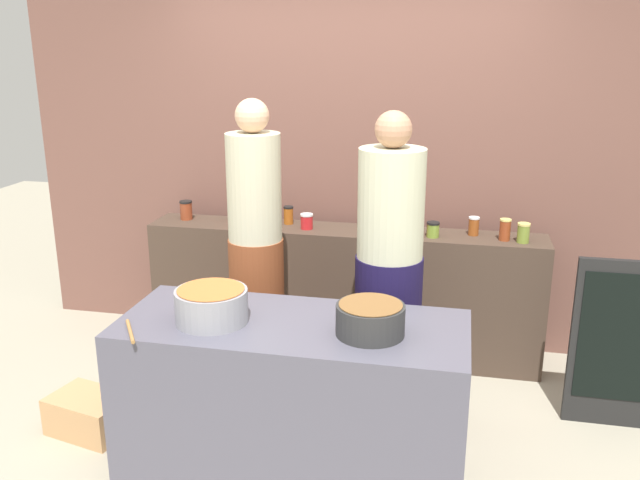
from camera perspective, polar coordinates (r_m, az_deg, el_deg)
ground at (r=3.92m, az=-1.12°, el=-16.36°), size 12.00×12.00×0.00m
storefront_wall at (r=4.75m, az=2.81°, el=8.95°), size 4.80×0.12×3.00m
display_shelf at (r=4.68m, az=1.93°, el=-4.44°), size 2.70×0.36×0.91m
prep_table at (r=3.46m, az=-2.32°, el=-13.29°), size 1.70×0.70×0.82m
preserve_jar_0 at (r=4.87m, az=-11.32°, el=2.52°), size 0.09×0.09×0.13m
preserve_jar_1 at (r=4.75m, az=-7.39°, el=2.38°), size 0.07×0.07×0.14m
preserve_jar_2 at (r=4.61m, az=-5.98°, el=1.88°), size 0.09×0.09×0.12m
preserve_jar_3 at (r=4.68m, az=-4.32°, el=2.05°), size 0.07×0.07×0.10m
preserve_jar_4 at (r=4.66m, az=-2.70°, el=2.14°), size 0.07×0.07×0.13m
preserve_jar_5 at (r=4.54m, az=-1.14°, el=1.60°), size 0.09×0.09×0.10m
preserve_jar_6 at (r=4.47m, az=6.80°, el=1.51°), size 0.08×0.08×0.14m
preserve_jar_7 at (r=4.43m, az=8.15°, el=1.20°), size 0.08×0.08×0.13m
preserve_jar_8 at (r=4.41m, az=9.59°, el=0.89°), size 0.08×0.08×0.10m
preserve_jar_9 at (r=4.50m, az=12.95°, el=1.17°), size 0.07×0.07×0.12m
preserve_jar_10 at (r=4.43m, az=15.47°, el=0.86°), size 0.07×0.07×0.14m
preserve_jar_11 at (r=4.41m, az=16.92°, el=0.59°), size 0.08×0.08×0.13m
cooking_pot_left at (r=3.29m, az=-9.22°, el=-5.52°), size 0.35×0.35×0.17m
cooking_pot_center at (r=3.13m, az=4.30°, el=-6.76°), size 0.32×0.32×0.15m
wooden_spoon at (r=3.28m, az=-15.85°, el=-7.47°), size 0.16×0.23×0.02m
cook_with_tongs at (r=4.00m, az=-5.44°, el=-2.33°), size 0.33×0.33×1.83m
cook_in_cap at (r=3.78m, az=5.85°, el=-3.95°), size 0.38×0.38×1.79m
bread_crate at (r=4.12m, az=-19.01°, el=-13.81°), size 0.49×0.39×0.22m
chalkboard_sign at (r=4.14m, az=24.02°, el=-8.09°), size 0.51×0.05×1.00m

